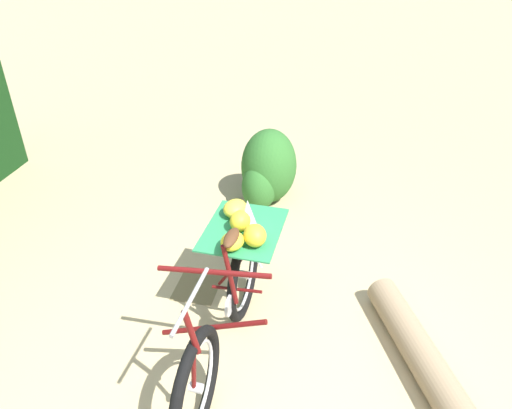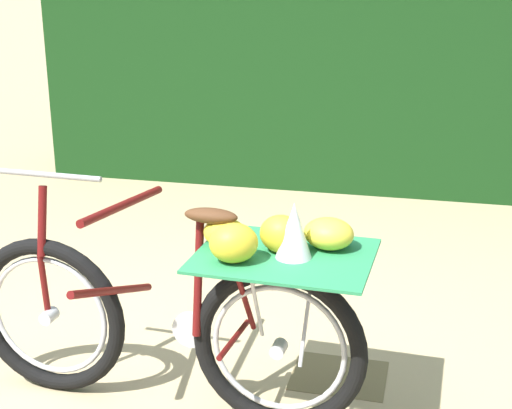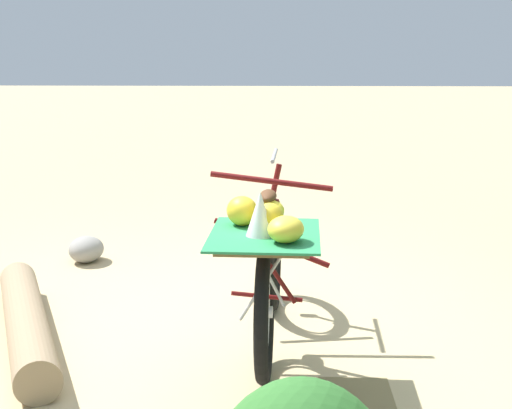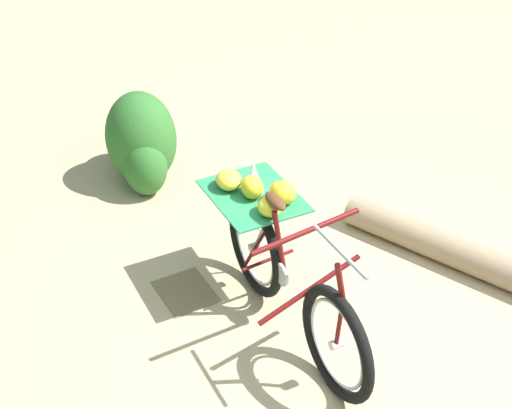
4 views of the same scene
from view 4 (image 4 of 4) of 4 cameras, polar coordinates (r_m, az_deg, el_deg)
name	(u,v)px [view 4 (image 4 of 4)]	position (r m, az deg, el deg)	size (l,w,h in m)	color
ground_plane	(339,335)	(5.06, 6.29, -9.82)	(60.00, 60.00, 0.00)	tan
bicycle	(283,265)	(4.81, 2.09, -4.58)	(1.79, 0.71, 1.03)	black
fallen_log	(451,250)	(5.72, 14.58, -3.34)	(0.23, 0.23, 1.72)	#937A5B
shrub_cluster	(141,142)	(6.46, -8.73, 4.70)	(0.86, 0.59, 0.82)	#2D6628
leaf_litter_patch	(185,292)	(5.37, -5.38, -6.60)	(0.44, 0.36, 0.01)	olive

